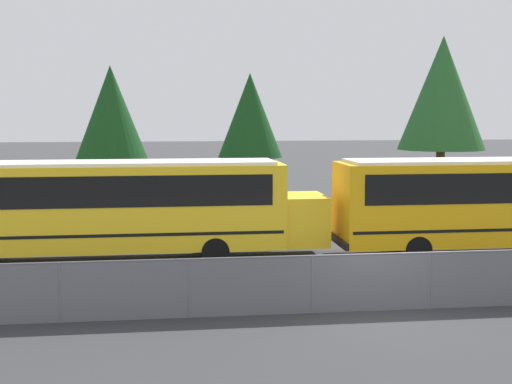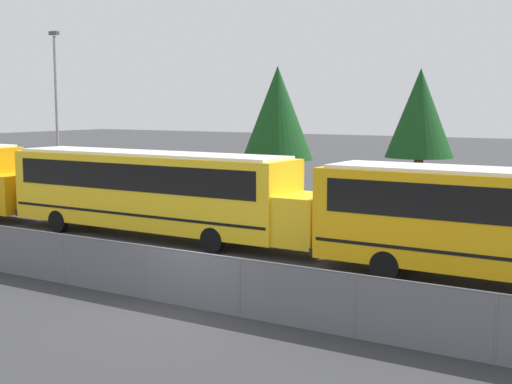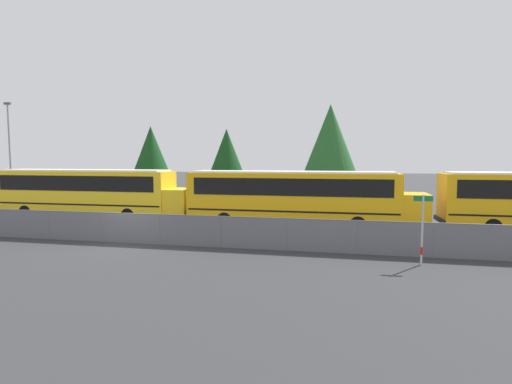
{
  "view_description": "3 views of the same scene",
  "coord_description": "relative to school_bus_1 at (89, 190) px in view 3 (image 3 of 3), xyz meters",
  "views": [
    {
      "loc": [
        -5.14,
        -16.88,
        5.0
      ],
      "look_at": [
        -2.15,
        5.76,
        2.38
      ],
      "focal_mm": 50.0,
      "sensor_mm": 36.0,
      "label": 1
    },
    {
      "loc": [
        10.8,
        -14.05,
        5.12
      ],
      "look_at": [
        -2.24,
        6.72,
        2.13
      ],
      "focal_mm": 50.0,
      "sensor_mm": 36.0,
      "label": 2
    },
    {
      "loc": [
        9.89,
        -17.3,
        4.07
      ],
      "look_at": [
        4.91,
        5.98,
        2.08
      ],
      "focal_mm": 28.0,
      "sensor_mm": 36.0,
      "label": 3
    }
  ],
  "objects": [
    {
      "name": "ground_plane",
      "position": [
        7.01,
        -6.94,
        -1.96
      ],
      "size": [
        200.0,
        200.0,
        0.0
      ],
      "primitive_type": "plane",
      "color": "#38383A"
    },
    {
      "name": "road_strip",
      "position": [
        7.01,
        -12.94,
        -1.95
      ],
      "size": [
        103.73,
        12.0,
        0.01
      ],
      "color": "#333335",
      "rests_on": "ground_plane"
    },
    {
      "name": "fence",
      "position": [
        7.01,
        -6.94,
        -1.2
      ],
      "size": [
        69.8,
        0.07,
        1.47
      ],
      "color": "#9EA0A5",
      "rests_on": "ground_plane"
    },
    {
      "name": "school_bus_1",
      "position": [
        0.0,
        0.0,
        0.0
      ],
      "size": [
        13.99,
        2.47,
        3.34
      ],
      "color": "yellow",
      "rests_on": "ground_plane"
    },
    {
      "name": "school_bus_2",
      "position": [
        14.31,
        -0.58,
        0.0
      ],
      "size": [
        13.99,
        2.47,
        3.34
      ],
      "color": "#EDA80F",
      "rests_on": "ground_plane"
    },
    {
      "name": "street_sign",
      "position": [
        19.96,
        -8.23,
        -0.51
      ],
      "size": [
        0.7,
        0.09,
        2.71
      ],
      "color": "#B7B7BC",
      "rests_on": "ground_plane"
    },
    {
      "name": "light_pole",
      "position": [
        -12.9,
        6.96,
        3.02
      ],
      "size": [
        0.6,
        0.24,
        9.18
      ],
      "color": "gray",
      "rests_on": "ground_plane"
    },
    {
      "name": "tree_0",
      "position": [
        -0.47,
        10.18,
        2.75
      ],
      "size": [
        3.62,
        3.62,
        7.09
      ],
      "color": "#51381E",
      "rests_on": "ground_plane"
    },
    {
      "name": "tree_1",
      "position": [
        15.92,
        10.85,
        3.9
      ],
      "size": [
        4.39,
        4.39,
        8.73
      ],
      "color": "#51381E",
      "rests_on": "ground_plane"
    },
    {
      "name": "tree_2",
      "position": [
        6.3,
        12.05,
        2.76
      ],
      "size": [
        3.26,
        3.26,
        6.88
      ],
      "color": "#51381E",
      "rests_on": "ground_plane"
    }
  ]
}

